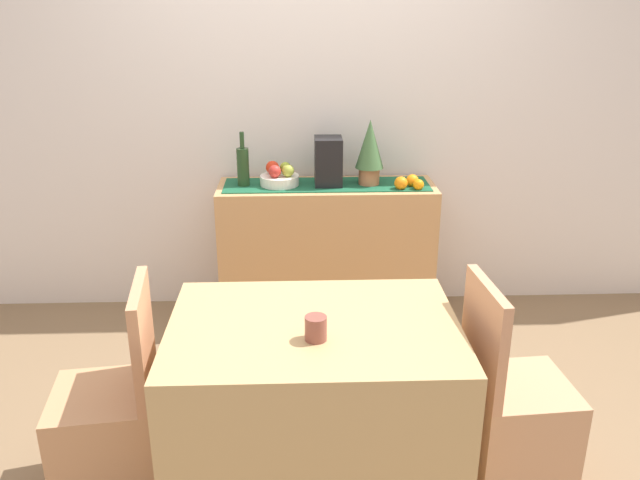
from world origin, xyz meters
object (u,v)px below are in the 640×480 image
at_px(sideboard_console, 326,252).
at_px(coffee_maker, 328,162).
at_px(wine_bottle, 243,166).
at_px(coffee_cup, 316,328).
at_px(dining_table, 314,405).
at_px(fruit_bowl, 280,180).
at_px(chair_near_window, 111,431).
at_px(chair_by_corner, 513,422).
at_px(potted_plant, 370,150).

bearing_deg(sideboard_console, coffee_maker, 0.00).
distance_m(wine_bottle, coffee_cup, 1.68).
distance_m(sideboard_console, dining_table, 1.52).
relative_size(wine_bottle, coffee_maker, 1.13).
distance_m(fruit_bowl, chair_near_window, 1.76).
relative_size(coffee_maker, coffee_cup, 3.09).
bearing_deg(chair_by_corner, coffee_cup, -171.85).
height_order(potted_plant, chair_near_window, potted_plant).
relative_size(sideboard_console, wine_bottle, 4.01).
distance_m(sideboard_console, coffee_maker, 0.57).
xyz_separation_m(dining_table, coffee_cup, (0.00, -0.12, 0.42)).
xyz_separation_m(dining_table, chair_near_window, (-0.82, 0.00, -0.10)).
bearing_deg(coffee_cup, chair_near_window, 171.71).
xyz_separation_m(coffee_maker, dining_table, (-0.13, -1.51, -0.63)).
xyz_separation_m(coffee_maker, potted_plant, (0.24, 0.00, 0.07)).
xyz_separation_m(potted_plant, chair_by_corner, (0.45, -1.51, -0.81)).
xyz_separation_m(sideboard_console, coffee_maker, (0.01, 0.00, 0.57)).
height_order(wine_bottle, chair_near_window, wine_bottle).
distance_m(sideboard_console, potted_plant, 0.69).
height_order(wine_bottle, potted_plant, potted_plant).
bearing_deg(coffee_cup, fruit_bowl, 95.70).
height_order(fruit_bowl, potted_plant, potted_plant).
bearing_deg(potted_plant, coffee_cup, -102.76).
relative_size(fruit_bowl, coffee_cup, 2.48).
height_order(sideboard_console, wine_bottle, wine_bottle).
xyz_separation_m(coffee_maker, chair_near_window, (-0.95, -1.51, -0.74)).
distance_m(coffee_cup, chair_by_corner, 0.98).
bearing_deg(sideboard_console, fruit_bowl, 180.00).
distance_m(potted_plant, chair_near_window, 2.09).
xyz_separation_m(fruit_bowl, chair_by_corner, (0.98, -1.51, -0.63)).
bearing_deg(chair_by_corner, sideboard_console, 114.98).
bearing_deg(coffee_cup, wine_bottle, 102.97).
xyz_separation_m(potted_plant, chair_near_window, (-1.20, -1.51, -0.81)).
xyz_separation_m(wine_bottle, chair_by_corner, (1.20, -1.51, -0.72)).
distance_m(sideboard_console, fruit_bowl, 0.54).
height_order(coffee_maker, potted_plant, potted_plant).
bearing_deg(chair_near_window, potted_plant, 51.55).
height_order(fruit_bowl, wine_bottle, wine_bottle).
relative_size(coffee_maker, chair_by_corner, 0.32).
height_order(wine_bottle, coffee_maker, wine_bottle).
height_order(dining_table, chair_by_corner, chair_by_corner).
distance_m(wine_bottle, coffee_maker, 0.50).
bearing_deg(fruit_bowl, coffee_maker, 0.00).
xyz_separation_m(sideboard_console, potted_plant, (0.25, 0.00, 0.64)).
xyz_separation_m(wine_bottle, coffee_maker, (0.50, -0.00, 0.02)).
height_order(fruit_bowl, coffee_cup, fruit_bowl).
bearing_deg(coffee_cup, potted_plant, 77.24).
distance_m(sideboard_console, chair_near_window, 1.79).
bearing_deg(chair_by_corner, dining_table, 179.92).
height_order(fruit_bowl, coffee_maker, coffee_maker).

